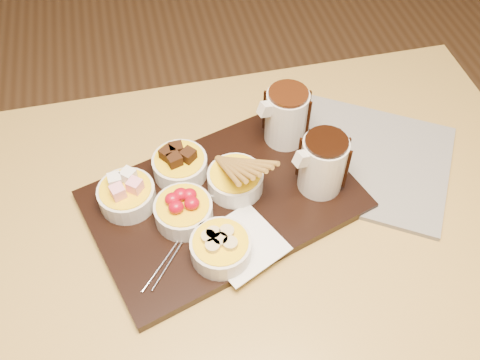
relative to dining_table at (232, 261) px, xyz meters
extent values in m
cube|color=#B18F41|center=(0.00, 0.00, 0.08)|extent=(1.20, 0.80, 0.04)
cylinder|color=#B18F41|center=(0.54, 0.34, -0.30)|extent=(0.06, 0.06, 0.71)
cube|color=black|center=(0.00, 0.06, 0.11)|extent=(0.53, 0.42, 0.02)
cube|color=white|center=(0.01, -0.04, 0.12)|extent=(0.16, 0.16, 0.00)
cylinder|color=silver|center=(-0.17, 0.09, 0.14)|extent=(0.10, 0.10, 0.04)
cylinder|color=silver|center=(-0.07, 0.14, 0.14)|extent=(0.10, 0.10, 0.04)
cylinder|color=silver|center=(-0.08, 0.03, 0.14)|extent=(0.10, 0.10, 0.04)
cylinder|color=silver|center=(0.03, 0.08, 0.14)|extent=(0.10, 0.10, 0.04)
cylinder|color=silver|center=(-0.03, -0.05, 0.14)|extent=(0.10, 0.10, 0.04)
cylinder|color=silver|center=(0.17, 0.05, 0.17)|extent=(0.10, 0.10, 0.11)
cylinder|color=silver|center=(0.15, 0.18, 0.17)|extent=(0.10, 0.10, 0.11)
cube|color=beige|center=(0.27, 0.11, 0.10)|extent=(0.44, 0.42, 0.01)
camera|label=1|loc=(-0.10, -0.50, 0.88)|focal=40.00mm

